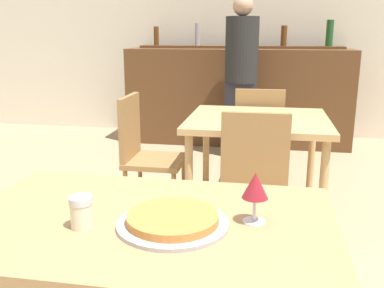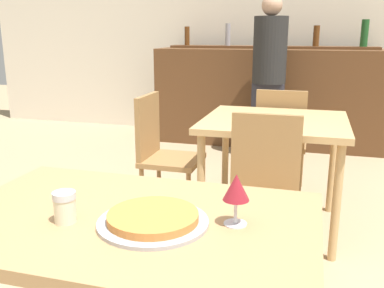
{
  "view_description": "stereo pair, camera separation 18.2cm",
  "coord_description": "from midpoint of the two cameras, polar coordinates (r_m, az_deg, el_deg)",
  "views": [
    {
      "loc": [
        0.35,
        -1.18,
        1.3
      ],
      "look_at": [
        0.04,
        0.55,
        0.84
      ],
      "focal_mm": 40.0,
      "sensor_mm": 36.0,
      "label": 1
    },
    {
      "loc": [
        0.53,
        -1.14,
        1.3
      ],
      "look_at": [
        0.04,
        0.55,
        0.84
      ],
      "focal_mm": 40.0,
      "sensor_mm": 36.0,
      "label": 2
    }
  ],
  "objects": [
    {
      "name": "wall_back",
      "position": [
        5.58,
        11.9,
        15.43
      ],
      "size": [
        8.0,
        0.05,
        2.8
      ],
      "color": "silver",
      "rests_on": "ground_plane"
    },
    {
      "name": "dining_table_near",
      "position": [
        1.4,
        -4.38,
        -12.73
      ],
      "size": [
        1.16,
        0.75,
        0.74
      ],
      "color": "#A87F51",
      "rests_on": "ground_plane"
    },
    {
      "name": "dining_table_far",
      "position": [
        2.87,
        12.73,
        1.49
      ],
      "size": [
        0.92,
        0.86,
        0.75
      ],
      "color": "tan",
      "rests_on": "ground_plane"
    },
    {
      "name": "bar_counter",
      "position": [
        5.13,
        10.96,
        6.1
      ],
      "size": [
        2.6,
        0.56,
        1.11
      ],
      "color": "brown",
      "rests_on": "ground_plane"
    },
    {
      "name": "bar_back_shelf",
      "position": [
        5.21,
        12.01,
        12.92
      ],
      "size": [
        2.39,
        0.24,
        0.32
      ],
      "color": "brown",
      "rests_on": "bar_counter"
    },
    {
      "name": "chair_far_side_front",
      "position": [
        2.34,
        11.56,
        -5.68
      ],
      "size": [
        0.4,
        0.4,
        0.88
      ],
      "color": "olive",
      "rests_on": "ground_plane"
    },
    {
      "name": "chair_far_side_back",
      "position": [
        3.49,
        13.2,
        0.97
      ],
      "size": [
        0.4,
        0.4,
        0.88
      ],
      "rotation": [
        0.0,
        0.0,
        3.14
      ],
      "color": "olive",
      "rests_on": "ground_plane"
    },
    {
      "name": "chair_far_side_left",
      "position": [
        3.05,
        -2.41,
        -0.58
      ],
      "size": [
        0.4,
        0.4,
        0.88
      ],
      "rotation": [
        0.0,
        0.0,
        1.57
      ],
      "color": "olive",
      "rests_on": "ground_plane"
    },
    {
      "name": "pizza_tray",
      "position": [
        1.3,
        -1.2,
        -10.07
      ],
      "size": [
        0.34,
        0.34,
        0.04
      ],
      "color": "#A3A3A8",
      "rests_on": "dining_table_near"
    },
    {
      "name": "cheese_shaker",
      "position": [
        1.33,
        -12.88,
        -8.26
      ],
      "size": [
        0.07,
        0.07,
        0.1
      ],
      "color": "beige",
      "rests_on": "dining_table_near"
    },
    {
      "name": "person_standing",
      "position": [
        4.51,
        11.39,
        9.29
      ],
      "size": [
        0.34,
        0.34,
        1.66
      ],
      "color": "#2D2D38",
      "rests_on": "ground_plane"
    },
    {
      "name": "wine_glass",
      "position": [
        1.28,
        9.99,
        -5.98
      ],
      "size": [
        0.08,
        0.08,
        0.16
      ],
      "color": "silver",
      "rests_on": "dining_table_near"
    }
  ]
}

